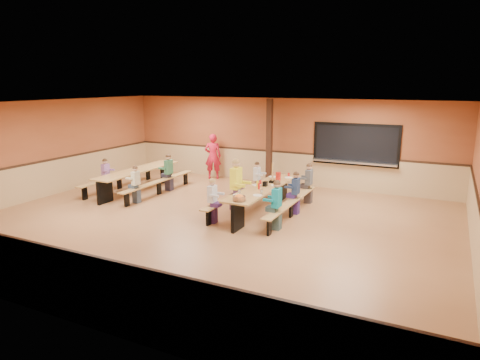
% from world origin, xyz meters
% --- Properties ---
extents(ground, '(12.00, 12.00, 0.00)m').
position_xyz_m(ground, '(0.00, 0.00, 0.00)').
color(ground, brown).
rests_on(ground, ground).
extents(room_envelope, '(12.04, 10.04, 3.02)m').
position_xyz_m(room_envelope, '(0.00, 0.00, 0.69)').
color(room_envelope, brown).
rests_on(room_envelope, ground).
extents(kitchen_pass_through, '(2.78, 0.28, 1.38)m').
position_xyz_m(kitchen_pass_through, '(2.60, 4.96, 1.49)').
color(kitchen_pass_through, black).
rests_on(kitchen_pass_through, ground).
extents(structural_post, '(0.18, 0.18, 3.00)m').
position_xyz_m(structural_post, '(-0.20, 4.40, 1.50)').
color(structural_post, black).
rests_on(structural_post, ground).
extents(cafeteria_table_main, '(1.91, 3.70, 0.74)m').
position_xyz_m(cafeteria_table_main, '(0.87, 1.35, 0.53)').
color(cafeteria_table_main, '#A67B42').
rests_on(cafeteria_table_main, ground).
extents(cafeteria_table_second, '(1.91, 3.70, 0.74)m').
position_xyz_m(cafeteria_table_second, '(-3.75, 1.76, 0.53)').
color(cafeteria_table_second, '#A67B42').
rests_on(cafeteria_table_second, ground).
extents(seated_child_white_left, '(0.34, 0.28, 1.15)m').
position_xyz_m(seated_child_white_left, '(0.05, 0.00, 0.57)').
color(seated_child_white_left, silver).
rests_on(seated_child_white_left, ground).
extents(seated_adult_yellow, '(0.48, 0.39, 1.43)m').
position_xyz_m(seated_adult_yellow, '(0.05, 1.35, 0.72)').
color(seated_adult_yellow, '#FFF52B').
rests_on(seated_adult_yellow, ground).
extents(seated_child_grey_left, '(0.32, 0.26, 1.11)m').
position_xyz_m(seated_child_grey_left, '(0.05, 2.81, 0.56)').
color(seated_child_grey_left, silver).
rests_on(seated_child_grey_left, ground).
extents(seated_child_teal_right, '(0.37, 0.31, 1.22)m').
position_xyz_m(seated_child_teal_right, '(1.70, 0.26, 0.61)').
color(seated_child_teal_right, '#0F7786').
rests_on(seated_child_teal_right, ground).
extents(seated_child_navy_right, '(0.35, 0.28, 1.16)m').
position_xyz_m(seated_child_navy_right, '(1.70, 1.69, 0.58)').
color(seated_child_navy_right, navy).
rests_on(seated_child_navy_right, ground).
extents(seated_child_char_right, '(0.36, 0.29, 1.19)m').
position_xyz_m(seated_child_char_right, '(1.70, 2.88, 0.60)').
color(seated_child_char_right, '#474A4F').
rests_on(seated_child_char_right, ground).
extents(seated_child_purple_sec, '(0.32, 0.26, 1.11)m').
position_xyz_m(seated_child_purple_sec, '(-4.58, 1.15, 0.56)').
color(seated_child_purple_sec, '#8C5B96').
rests_on(seated_child_purple_sec, ground).
extents(seated_child_green_sec, '(0.37, 0.30, 1.21)m').
position_xyz_m(seated_child_green_sec, '(-2.93, 2.32, 0.60)').
color(seated_child_green_sec, '#357450').
rests_on(seated_child_green_sec, ground).
extents(seated_child_tan_sec, '(0.32, 0.26, 1.11)m').
position_xyz_m(seated_child_tan_sec, '(-2.93, 0.64, 0.56)').
color(seated_child_tan_sec, beige).
rests_on(seated_child_tan_sec, ground).
extents(standing_woman, '(0.73, 0.63, 1.68)m').
position_xyz_m(standing_woman, '(-2.51, 4.55, 0.84)').
color(standing_woman, red).
rests_on(standing_woman, ground).
extents(punch_pitcher, '(0.16, 0.16, 0.22)m').
position_xyz_m(punch_pitcher, '(0.92, 2.38, 0.85)').
color(punch_pitcher, red).
rests_on(punch_pitcher, cafeteria_table_main).
extents(chip_bowl, '(0.32, 0.32, 0.15)m').
position_xyz_m(chip_bowl, '(0.91, -0.20, 0.81)').
color(chip_bowl, orange).
rests_on(chip_bowl, cafeteria_table_main).
extents(napkin_dispenser, '(0.10, 0.14, 0.13)m').
position_xyz_m(napkin_dispenser, '(0.89, 1.46, 0.80)').
color(napkin_dispenser, black).
rests_on(napkin_dispenser, cafeteria_table_main).
extents(condiment_mustard, '(0.06, 0.06, 0.17)m').
position_xyz_m(condiment_mustard, '(0.72, 1.32, 0.82)').
color(condiment_mustard, yellow).
rests_on(condiment_mustard, cafeteria_table_main).
extents(condiment_ketchup, '(0.06, 0.06, 0.17)m').
position_xyz_m(condiment_ketchup, '(0.87, 1.07, 0.82)').
color(condiment_ketchup, '#B2140F').
rests_on(condiment_ketchup, cafeteria_table_main).
extents(table_paddle, '(0.16, 0.16, 0.56)m').
position_xyz_m(table_paddle, '(0.91, 1.95, 0.88)').
color(table_paddle, black).
rests_on(table_paddle, cafeteria_table_main).
extents(place_settings, '(0.65, 3.30, 0.11)m').
position_xyz_m(place_settings, '(0.87, 1.35, 0.80)').
color(place_settings, beige).
rests_on(place_settings, cafeteria_table_main).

